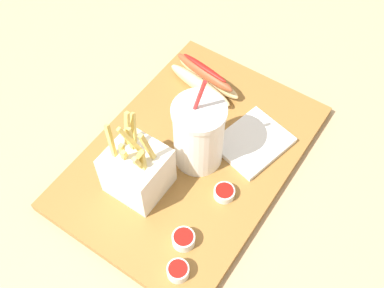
{
  "coord_description": "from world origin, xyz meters",
  "views": [
    {
      "loc": [
        0.39,
        0.27,
        0.75
      ],
      "look_at": [
        0.0,
        0.0,
        0.05
      ],
      "focal_mm": 43.59,
      "sensor_mm": 36.0,
      "label": 1
    }
  ],
  "objects_px": {
    "hot_dog_1": "(204,79)",
    "ketchup_cup_1": "(184,239)",
    "napkin_stack": "(253,142)",
    "ketchup_cup_3": "(178,271)",
    "soda_cup": "(199,134)",
    "fries_basket": "(137,170)",
    "ketchup_cup_2": "(224,192)"
  },
  "relations": [
    {
      "from": "hot_dog_1",
      "to": "ketchup_cup_2",
      "type": "relative_size",
      "value": 4.41
    },
    {
      "from": "ketchup_cup_2",
      "to": "ketchup_cup_3",
      "type": "relative_size",
      "value": 1.04
    },
    {
      "from": "fries_basket",
      "to": "hot_dog_1",
      "type": "distance_m",
      "value": 0.26
    },
    {
      "from": "soda_cup",
      "to": "ketchup_cup_3",
      "type": "height_order",
      "value": "soda_cup"
    },
    {
      "from": "ketchup_cup_1",
      "to": "napkin_stack",
      "type": "distance_m",
      "value": 0.23
    },
    {
      "from": "ketchup_cup_3",
      "to": "napkin_stack",
      "type": "relative_size",
      "value": 0.28
    },
    {
      "from": "soda_cup",
      "to": "ketchup_cup_2",
      "type": "bearing_deg",
      "value": 62.08
    },
    {
      "from": "ketchup_cup_3",
      "to": "napkin_stack",
      "type": "bearing_deg",
      "value": -174.6
    },
    {
      "from": "soda_cup",
      "to": "napkin_stack",
      "type": "distance_m",
      "value": 0.12
    },
    {
      "from": "soda_cup",
      "to": "fries_basket",
      "type": "height_order",
      "value": "soda_cup"
    },
    {
      "from": "ketchup_cup_1",
      "to": "ketchup_cup_2",
      "type": "bearing_deg",
      "value": 175.41
    },
    {
      "from": "soda_cup",
      "to": "hot_dog_1",
      "type": "height_order",
      "value": "soda_cup"
    },
    {
      "from": "soda_cup",
      "to": "ketchup_cup_3",
      "type": "xyz_separation_m",
      "value": [
        0.2,
        0.1,
        -0.06
      ]
    },
    {
      "from": "fries_basket",
      "to": "ketchup_cup_2",
      "type": "distance_m",
      "value": 0.16
    },
    {
      "from": "ketchup_cup_1",
      "to": "napkin_stack",
      "type": "relative_size",
      "value": 0.3
    },
    {
      "from": "napkin_stack",
      "to": "fries_basket",
      "type": "bearing_deg",
      "value": -32.98
    },
    {
      "from": "soda_cup",
      "to": "fries_basket",
      "type": "distance_m",
      "value": 0.12
    },
    {
      "from": "hot_dog_1",
      "to": "ketchup_cup_1",
      "type": "relative_size",
      "value": 4.3
    },
    {
      "from": "ketchup_cup_1",
      "to": "ketchup_cup_3",
      "type": "relative_size",
      "value": 1.07
    },
    {
      "from": "hot_dog_1",
      "to": "ketchup_cup_1",
      "type": "height_order",
      "value": "hot_dog_1"
    },
    {
      "from": "ketchup_cup_2",
      "to": "napkin_stack",
      "type": "bearing_deg",
      "value": -174.06
    },
    {
      "from": "napkin_stack",
      "to": "ketchup_cup_2",
      "type": "bearing_deg",
      "value": 5.94
    },
    {
      "from": "napkin_stack",
      "to": "ketchup_cup_3",
      "type": "bearing_deg",
      "value": 5.4
    },
    {
      "from": "hot_dog_1",
      "to": "napkin_stack",
      "type": "distance_m",
      "value": 0.17
    },
    {
      "from": "ketchup_cup_1",
      "to": "ketchup_cup_2",
      "type": "relative_size",
      "value": 1.03
    },
    {
      "from": "ketchup_cup_2",
      "to": "ketchup_cup_1",
      "type": "bearing_deg",
      "value": -4.59
    },
    {
      "from": "fries_basket",
      "to": "ketchup_cup_1",
      "type": "distance_m",
      "value": 0.14
    },
    {
      "from": "fries_basket",
      "to": "hot_dog_1",
      "type": "height_order",
      "value": "fries_basket"
    },
    {
      "from": "hot_dog_1",
      "to": "ketchup_cup_1",
      "type": "xyz_separation_m",
      "value": [
        0.3,
        0.16,
        -0.01
      ]
    },
    {
      "from": "ketchup_cup_2",
      "to": "napkin_stack",
      "type": "xyz_separation_m",
      "value": [
        -0.12,
        -0.01,
        -0.0
      ]
    },
    {
      "from": "ketchup_cup_2",
      "to": "napkin_stack",
      "type": "relative_size",
      "value": 0.29
    },
    {
      "from": "ketchup_cup_1",
      "to": "ketchup_cup_3",
      "type": "xyz_separation_m",
      "value": [
        0.05,
        0.02,
        -0.0
      ]
    }
  ]
}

